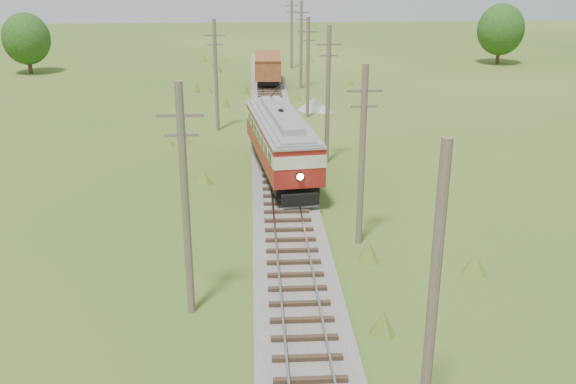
{
  "coord_description": "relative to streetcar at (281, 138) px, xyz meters",
  "views": [
    {
      "loc": [
        -1.66,
        -10.01,
        12.97
      ],
      "look_at": [
        0.0,
        20.03,
        1.93
      ],
      "focal_mm": 40.0,
      "sensor_mm": 36.0,
      "label": 1
    }
  ],
  "objects": [
    {
      "name": "railbed_main",
      "position": [
        -0.0,
        6.25,
        -2.43
      ],
      "size": [
        3.6,
        96.0,
        0.57
      ],
      "color": "#605B54",
      "rests_on": "ground"
    },
    {
      "name": "streetcar",
      "position": [
        0.0,
        0.0,
        0.0
      ],
      "size": [
        4.31,
        12.44,
        5.63
      ],
      "rotation": [
        0.0,
        0.0,
        0.12
      ],
      "color": "black",
      "rests_on": "ground"
    },
    {
      "name": "gondola",
      "position": [
        -0.0,
        30.76,
        -0.61
      ],
      "size": [
        2.85,
        8.17,
        2.69
      ],
      "rotation": [
        0.0,
        0.0,
        -0.03
      ],
      "color": "black",
      "rests_on": "ground"
    },
    {
      "name": "gravel_pile",
      "position": [
        3.96,
        18.93,
        -2.1
      ],
      "size": [
        3.04,
        3.23,
        1.11
      ],
      "color": "gray",
      "rests_on": "ground"
    },
    {
      "name": "utility_pole_r_1",
      "position": [
        3.1,
        -22.75,
        1.78
      ],
      "size": [
        0.3,
        0.3,
        8.8
      ],
      "color": "brown",
      "rests_on": "ground"
    },
    {
      "name": "utility_pole_r_2",
      "position": [
        3.3,
        -9.75,
        1.8
      ],
      "size": [
        1.6,
        0.3,
        8.6
      ],
      "color": "brown",
      "rests_on": "ground"
    },
    {
      "name": "utility_pole_r_3",
      "position": [
        3.2,
        3.25,
        2.01
      ],
      "size": [
        1.6,
        0.3,
        9.0
      ],
      "color": "brown",
      "rests_on": "ground"
    },
    {
      "name": "utility_pole_r_4",
      "position": [
        3.0,
        16.25,
        1.7
      ],
      "size": [
        1.6,
        0.3,
        8.4
      ],
      "color": "brown",
      "rests_on": "ground"
    },
    {
      "name": "utility_pole_r_5",
      "position": [
        3.4,
        29.25,
        1.96
      ],
      "size": [
        1.6,
        0.3,
        8.9
      ],
      "color": "brown",
      "rests_on": "ground"
    },
    {
      "name": "utility_pole_r_6",
      "position": [
        3.2,
        42.25,
        1.85
      ],
      "size": [
        1.6,
        0.3,
        8.7
      ],
      "color": "brown",
      "rests_on": "ground"
    },
    {
      "name": "utility_pole_l_a",
      "position": [
        -4.2,
        -15.75,
        2.01
      ],
      "size": [
        1.6,
        0.3,
        9.0
      ],
      "color": "brown",
      "rests_on": "ground"
    },
    {
      "name": "utility_pole_l_b",
      "position": [
        -4.5,
        12.25,
        1.8
      ],
      "size": [
        1.6,
        0.3,
        8.6
      ],
      "color": "brown",
      "rests_on": "ground"
    },
    {
      "name": "tree_mid_a",
      "position": [
        -28.0,
        40.25,
        1.4
      ],
      "size": [
        5.46,
        5.46,
        7.03
      ],
      "color": "#38281C",
      "rests_on": "ground"
    },
    {
      "name": "tree_mid_b",
      "position": [
        30.0,
        44.25,
        1.71
      ],
      "size": [
        5.88,
        5.88,
        7.57
      ],
      "color": "#38281C",
      "rests_on": "ground"
    }
  ]
}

